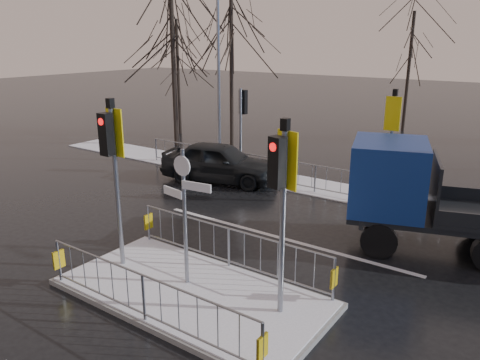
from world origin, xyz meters
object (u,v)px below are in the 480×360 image
Objects in this scene: street_lamp_left at (220,61)px; traffic_island at (191,279)px; car_far_lane at (220,162)px; flatbed_truck at (422,193)px.

traffic_island is at bearing -55.93° from street_lamp_left.
traffic_island reaches higher than car_far_lane.
street_lamp_left is at bearing 21.14° from car_far_lane.
traffic_island is at bearing -161.91° from car_far_lane.
car_far_lane is 0.70× the size of flatbed_truck.
street_lamp_left is (-6.42, 9.49, 4.10)m from traffic_island.
traffic_island is at bearing -121.53° from flatbed_truck.
traffic_island is 12.17m from street_lamp_left.
flatbed_truck is at bearing -117.52° from car_far_lane.
car_far_lane is at bearing 167.69° from flatbed_truck.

